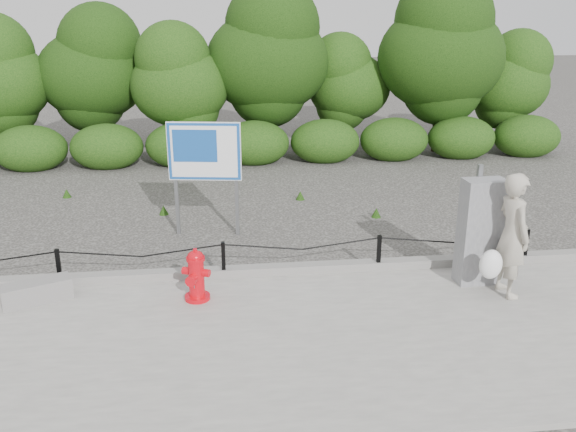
{
  "coord_description": "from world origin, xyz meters",
  "views": [
    {
      "loc": [
        -0.03,
        -8.87,
        4.14
      ],
      "look_at": [
        1.04,
        0.2,
        1.0
      ],
      "focal_mm": 38.0,
      "sensor_mm": 36.0,
      "label": 1
    }
  ],
  "objects_px": {
    "fire_hydrant": "(196,276)",
    "concrete_block": "(37,292)",
    "pedestrian": "(511,237)",
    "utility_cabinet": "(480,232)",
    "advertising_sign": "(204,157)"
  },
  "relations": [
    {
      "from": "pedestrian",
      "to": "concrete_block",
      "type": "distance_m",
      "value": 6.93
    },
    {
      "from": "pedestrian",
      "to": "advertising_sign",
      "type": "bearing_deg",
      "value": 47.8
    },
    {
      "from": "utility_cabinet",
      "to": "advertising_sign",
      "type": "relative_size",
      "value": 0.84
    },
    {
      "from": "fire_hydrant",
      "to": "utility_cabinet",
      "type": "distance_m",
      "value": 4.32
    },
    {
      "from": "pedestrian",
      "to": "utility_cabinet",
      "type": "xyz_separation_m",
      "value": [
        -0.26,
        0.46,
        -0.08
      ]
    },
    {
      "from": "fire_hydrant",
      "to": "concrete_block",
      "type": "relative_size",
      "value": 0.82
    },
    {
      "from": "fire_hydrant",
      "to": "utility_cabinet",
      "type": "height_order",
      "value": "utility_cabinet"
    },
    {
      "from": "fire_hydrant",
      "to": "concrete_block",
      "type": "height_order",
      "value": "fire_hydrant"
    },
    {
      "from": "pedestrian",
      "to": "advertising_sign",
      "type": "relative_size",
      "value": 0.85
    },
    {
      "from": "pedestrian",
      "to": "concrete_block",
      "type": "relative_size",
      "value": 1.93
    },
    {
      "from": "pedestrian",
      "to": "fire_hydrant",
      "type": "bearing_deg",
      "value": 79.75
    },
    {
      "from": "fire_hydrant",
      "to": "advertising_sign",
      "type": "height_order",
      "value": "advertising_sign"
    },
    {
      "from": "fire_hydrant",
      "to": "advertising_sign",
      "type": "bearing_deg",
      "value": 109.25
    },
    {
      "from": "concrete_block",
      "to": "utility_cabinet",
      "type": "distance_m",
      "value": 6.64
    },
    {
      "from": "fire_hydrant",
      "to": "concrete_block",
      "type": "xyz_separation_m",
      "value": [
        -2.31,
        0.21,
        -0.23
      ]
    }
  ]
}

